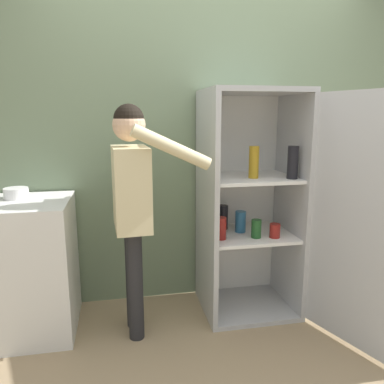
{
  "coord_description": "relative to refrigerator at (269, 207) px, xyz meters",
  "views": [
    {
      "loc": [
        -0.66,
        -1.94,
        1.48
      ],
      "look_at": [
        -0.15,
        0.63,
        0.94
      ],
      "focal_mm": 35.0,
      "sensor_mm": 36.0,
      "label": 1
    }
  ],
  "objects": [
    {
      "name": "ground_plane",
      "position": [
        -0.4,
        -0.53,
        -0.83
      ],
      "size": [
        12.0,
        12.0,
        0.0
      ],
      "primitive_type": "plane",
      "color": "tan"
    },
    {
      "name": "wall_back",
      "position": [
        -0.4,
        0.45,
        0.45
      ],
      "size": [
        7.0,
        0.06,
        2.55
      ],
      "color": "gray",
      "rests_on": "ground_plane"
    },
    {
      "name": "refrigerator",
      "position": [
        0.0,
        0.0,
        0.0
      ],
      "size": [
        0.97,
        1.25,
        1.66
      ],
      "color": "#B7BABC",
      "rests_on": "ground_plane"
    },
    {
      "name": "person",
      "position": [
        -0.98,
        -0.07,
        0.16
      ],
      "size": [
        0.61,
        0.52,
        1.55
      ],
      "color": "#262628",
      "rests_on": "ground_plane"
    },
    {
      "name": "counter",
      "position": [
        -1.68,
        0.09,
        -0.37
      ],
      "size": [
        0.58,
        0.62,
        0.92
      ],
      "color": "white",
      "rests_on": "ground_plane"
    },
    {
      "name": "bowl",
      "position": [
        -1.75,
        0.19,
        0.13
      ],
      "size": [
        0.16,
        0.16,
        0.07
      ],
      "color": "white",
      "rests_on": "counter"
    }
  ]
}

